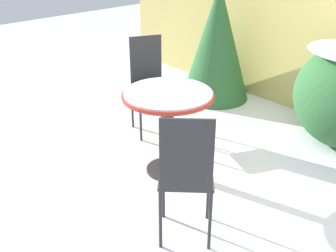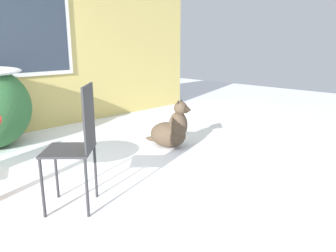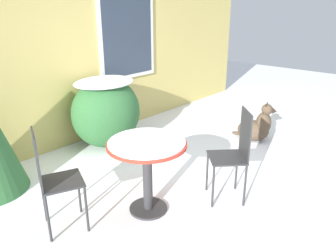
# 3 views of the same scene
# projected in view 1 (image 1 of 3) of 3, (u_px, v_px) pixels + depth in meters

# --- Properties ---
(ground_plane) EXTENTS (16.00, 16.00, 0.00)m
(ground_plane) POSITION_uv_depth(u_px,v_px,m) (243.00, 220.00, 3.30)
(ground_plane) COLOR white
(evergreen_bush) EXTENTS (0.87, 0.87, 1.48)m
(evergreen_bush) POSITION_uv_depth(u_px,v_px,m) (217.00, 42.00, 5.27)
(evergreen_bush) COLOR #2D6033
(evergreen_bush) RESTS_ON ground_plane
(patio_table) EXTENTS (0.80, 0.80, 0.79)m
(patio_table) POSITION_uv_depth(u_px,v_px,m) (168.00, 109.00, 3.68)
(patio_table) COLOR #2D2D30
(patio_table) RESTS_ON ground_plane
(patio_chair_near_table) EXTENTS (0.50, 0.50, 1.03)m
(patio_chair_near_table) POSITION_uv_depth(u_px,v_px,m) (149.00, 81.00, 4.50)
(patio_chair_near_table) COLOR #2D2D30
(patio_chair_near_table) RESTS_ON ground_plane
(patio_chair_far_side) EXTENTS (0.54, 0.54, 1.03)m
(patio_chair_far_side) POSITION_uv_depth(u_px,v_px,m) (186.00, 173.00, 2.86)
(patio_chair_far_side) COLOR #2D2D30
(patio_chair_far_side) RESTS_ON ground_plane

